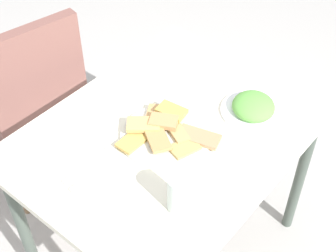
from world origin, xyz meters
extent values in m
plane|color=#B5B2AF|center=(0.00, 0.00, 0.00)|extent=(6.00, 6.00, 0.00)
cube|color=silver|center=(0.00, 0.00, 0.72)|extent=(1.01, 0.78, 0.02)
cylinder|color=#465148|center=(0.45, -0.33, 0.35)|extent=(0.04, 0.04, 0.70)
cylinder|color=#465148|center=(-0.45, 0.33, 0.35)|extent=(0.04, 0.04, 0.70)
cylinder|color=#465148|center=(0.45, 0.33, 0.35)|extent=(0.04, 0.04, 0.70)
cube|color=brown|center=(-0.04, 0.79, 0.43)|extent=(0.49, 0.49, 0.06)
cube|color=brown|center=(-0.08, 0.60, 0.69)|extent=(0.40, 0.13, 0.46)
cylinder|color=#927350|center=(0.18, 0.94, 0.20)|extent=(0.03, 0.03, 0.40)
cylinder|color=#927350|center=(0.11, 0.57, 0.20)|extent=(0.03, 0.03, 0.40)
cylinder|color=#927350|center=(-0.27, 0.64, 0.20)|extent=(0.03, 0.03, 0.40)
cylinder|color=white|center=(-0.03, -0.01, 0.74)|extent=(0.30, 0.30, 0.01)
cube|color=tan|center=(0.04, 0.03, 0.77)|extent=(0.07, 0.10, 0.02)
cube|color=tan|center=(-0.01, 0.02, 0.77)|extent=(0.10, 0.11, 0.02)
cube|color=tan|center=(-0.08, -0.02, 0.76)|extent=(0.11, 0.12, 0.01)
cube|color=tan|center=(-0.05, -0.10, 0.75)|extent=(0.11, 0.09, 0.01)
cube|color=tan|center=(-0.01, -0.04, 0.75)|extent=(0.09, 0.11, 0.02)
cube|color=tan|center=(0.02, -0.11, 0.75)|extent=(0.10, 0.15, 0.01)
cube|color=tan|center=(-0.06, 0.06, 0.76)|extent=(0.12, 0.13, 0.01)
cube|color=tan|center=(-0.13, 0.05, 0.75)|extent=(0.11, 0.06, 0.01)
cube|color=tan|center=(0.00, 0.07, 0.75)|extent=(0.12, 0.10, 0.01)
cylinder|color=white|center=(0.25, -0.17, 0.73)|extent=(0.22, 0.22, 0.01)
ellipsoid|color=#66B34B|center=(0.25, -0.17, 0.76)|extent=(0.21, 0.21, 0.06)
sphere|color=#EFE448|center=(0.30, -0.15, 0.75)|extent=(0.03, 0.03, 0.03)
cylinder|color=silver|center=(-0.23, -0.22, 0.79)|extent=(0.09, 0.09, 0.12)
cube|color=white|center=(-0.29, 0.08, 0.73)|extent=(0.16, 0.16, 0.00)
cube|color=silver|center=(-0.29, 0.06, 0.73)|extent=(0.20, 0.02, 0.00)
cube|color=silver|center=(-0.29, 0.09, 0.73)|extent=(0.19, 0.02, 0.00)
camera|label=1|loc=(-0.91, -0.74, 1.86)|focal=51.91mm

